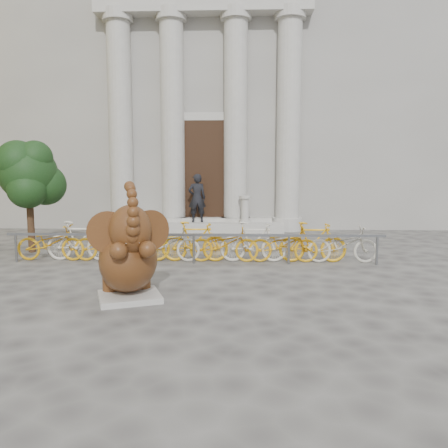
{
  "coord_description": "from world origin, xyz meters",
  "views": [
    {
      "loc": [
        1.37,
        -7.04,
        2.18
      ],
      "look_at": [
        1.03,
        2.29,
        1.1
      ],
      "focal_mm": 35.0,
      "sensor_mm": 36.0,
      "label": 1
    }
  ],
  "objects_px": {
    "bike_rack": "(195,242)",
    "pedestrian": "(197,198)",
    "tree": "(29,175)",
    "elephant_statue": "(129,258)"
  },
  "relations": [
    {
      "from": "bike_rack",
      "to": "pedestrian",
      "type": "relative_size",
      "value": 5.07
    },
    {
      "from": "tree",
      "to": "pedestrian",
      "type": "xyz_separation_m",
      "value": [
        4.16,
        4.54,
        -0.87
      ]
    },
    {
      "from": "bike_rack",
      "to": "tree",
      "type": "relative_size",
      "value": 3.0
    },
    {
      "from": "bike_rack",
      "to": "elephant_statue",
      "type": "bearing_deg",
      "value": -102.94
    },
    {
      "from": "elephant_statue",
      "to": "bike_rack",
      "type": "distance_m",
      "value": 3.5
    },
    {
      "from": "tree",
      "to": "bike_rack",
      "type": "bearing_deg",
      "value": -13.44
    },
    {
      "from": "pedestrian",
      "to": "elephant_statue",
      "type": "bearing_deg",
      "value": 77.03
    },
    {
      "from": "elephant_statue",
      "to": "bike_rack",
      "type": "bearing_deg",
      "value": 55.86
    },
    {
      "from": "bike_rack",
      "to": "tree",
      "type": "bearing_deg",
      "value": 166.56
    },
    {
      "from": "elephant_statue",
      "to": "bike_rack",
      "type": "relative_size",
      "value": 0.22
    }
  ]
}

